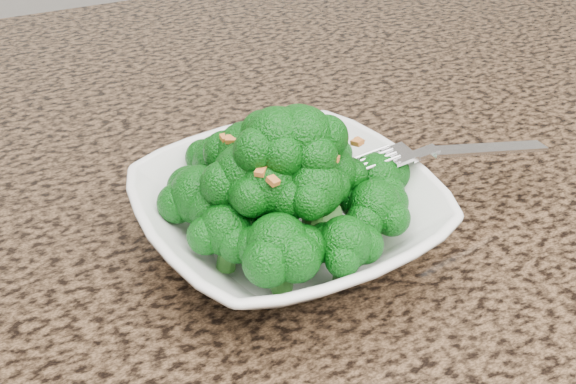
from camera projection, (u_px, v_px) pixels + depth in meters
name	position (u px, v px, depth m)	size (l,w,h in m)	color
granite_counter	(194.00, 228.00, 0.60)	(1.64, 1.04, 0.03)	brown
bowl	(288.00, 217.00, 0.54)	(0.22, 0.22, 0.05)	white
broccoli_pile	(288.00, 142.00, 0.50)	(0.19, 0.19, 0.08)	#0A5A0D
garlic_topping	(288.00, 89.00, 0.48)	(0.12, 0.12, 0.01)	orange
fork	(428.00, 152.00, 0.56)	(0.20, 0.03, 0.01)	silver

